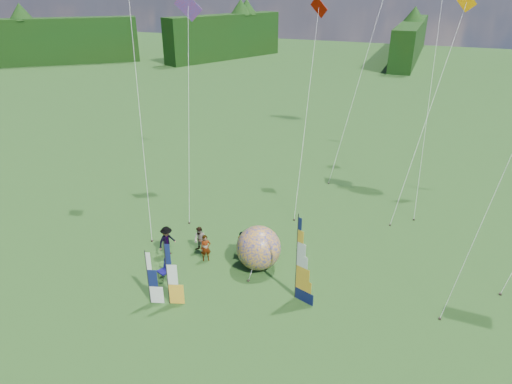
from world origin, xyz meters
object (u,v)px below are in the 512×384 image
at_px(spectator_a, 206,248).
at_px(feather_banner_main, 297,259).
at_px(spectator_c, 167,241).
at_px(spectator_d, 241,243).
at_px(side_banner_far, 148,278).
at_px(camp_chair, 164,270).
at_px(kite_whale, 437,46).
at_px(bol_inflatable, 259,248).
at_px(side_banner_left, 167,275).
at_px(spectator_b, 200,240).

bearing_deg(spectator_a, feather_banner_main, -48.89).
relative_size(spectator_c, spectator_d, 1.21).
distance_m(side_banner_far, spectator_d, 6.42).
height_order(camp_chair, kite_whale, kite_whale).
xyz_separation_m(feather_banner_main, camp_chair, (-7.21, -1.08, -1.82)).
xyz_separation_m(bol_inflatable, spectator_a, (-3.11, -0.51, -0.44)).
height_order(feather_banner_main, side_banner_far, feather_banner_main).
bearing_deg(side_banner_far, kite_whale, 42.76).
xyz_separation_m(spectator_c, camp_chair, (1.09, -2.16, -0.39)).
distance_m(side_banner_left, bol_inflatable, 5.64).
distance_m(feather_banner_main, spectator_c, 8.49).
xyz_separation_m(bol_inflatable, kite_whale, (7.50, 14.58, 9.57)).
bearing_deg(side_banner_left, kite_whale, 43.22).
bearing_deg(spectator_b, kite_whale, 64.35).
relative_size(side_banner_left, spectator_b, 2.14).
bearing_deg(bol_inflatable, camp_chair, -146.12).
height_order(spectator_a, kite_whale, kite_whale).
xyz_separation_m(side_banner_left, spectator_b, (-0.83, 4.94, -0.95)).
bearing_deg(side_banner_far, side_banner_left, 0.61).
distance_m(spectator_b, camp_chair, 3.25).
bearing_deg(spectator_c, bol_inflatable, -64.08).
bearing_deg(feather_banner_main, spectator_a, -174.02).
bearing_deg(spectator_c, side_banner_far, -142.29).
bearing_deg(feather_banner_main, bol_inflatable, 164.86).
bearing_deg(camp_chair, feather_banner_main, 31.03).
relative_size(feather_banner_main, side_banner_far, 1.57).
height_order(side_banner_left, spectator_b, side_banner_left).
relative_size(feather_banner_main, spectator_c, 2.52).
distance_m(side_banner_left, kite_whale, 23.79).
bearing_deg(spectator_b, spectator_a, -31.02).
bearing_deg(spectator_d, side_banner_left, 117.62).
relative_size(side_banner_left, spectator_c, 1.89).
relative_size(bol_inflatable, kite_whale, 0.12).
xyz_separation_m(feather_banner_main, side_banner_left, (-5.81, -2.83, -0.60)).
bearing_deg(spectator_b, spectator_d, 26.42).
relative_size(spectator_c, camp_chair, 1.71).
relative_size(spectator_c, kite_whale, 0.09).
bearing_deg(spectator_b, feather_banner_main, -4.95).
height_order(side_banner_left, side_banner_far, side_banner_left).
relative_size(side_banner_far, kite_whale, 0.14).
distance_m(spectator_a, spectator_b, 1.04).
height_order(side_banner_far, spectator_d, side_banner_far).
relative_size(spectator_a, spectator_c, 0.88).
bearing_deg(side_banner_left, bol_inflatable, 39.12).
xyz_separation_m(side_banner_far, spectator_b, (0.11, 5.24, -0.68)).
distance_m(spectator_c, kite_whale, 22.46).
height_order(feather_banner_main, bol_inflatable, feather_banner_main).
height_order(side_banner_left, bol_inflatable, side_banner_left).
height_order(feather_banner_main, camp_chair, feather_banner_main).
xyz_separation_m(spectator_d, kite_whale, (8.90, 13.77, 10.07)).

